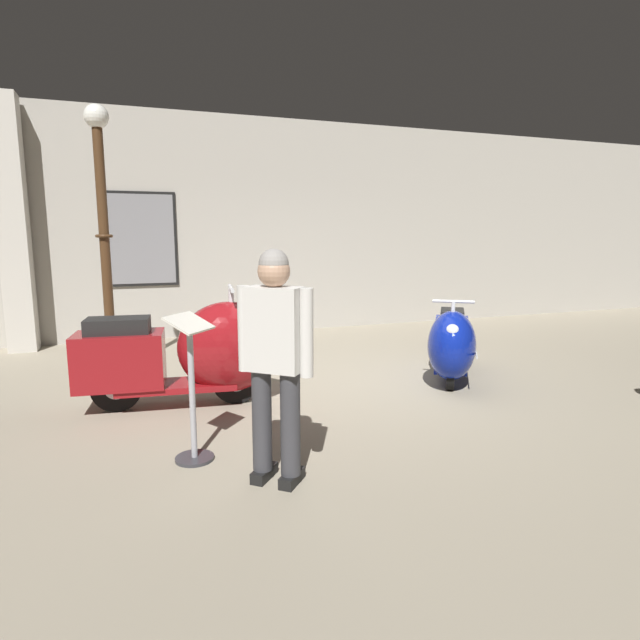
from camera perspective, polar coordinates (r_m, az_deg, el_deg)
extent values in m
plane|color=gray|center=(5.76, 2.97, -7.03)|extent=(60.00, 60.00, 0.00)
cube|color=#ADA89E|center=(8.83, -5.85, 10.01)|extent=(18.00, 0.20, 3.46)
cube|color=black|center=(8.45, -18.94, 8.32)|extent=(1.06, 0.03, 1.42)
cube|color=gray|center=(8.43, -18.94, 8.32)|extent=(0.98, 0.01, 1.34)
cube|color=beige|center=(8.34, -30.43, 8.82)|extent=(0.36, 0.36, 3.46)
cylinder|color=black|center=(5.16, -9.16, -6.43)|extent=(0.47, 0.15, 0.46)
cylinder|color=silver|center=(5.16, -9.16, -6.43)|extent=(0.22, 0.13, 0.21)
cylinder|color=black|center=(5.21, -21.30, -6.81)|extent=(0.47, 0.15, 0.46)
cylinder|color=silver|center=(5.21, -21.30, -6.81)|extent=(0.22, 0.13, 0.21)
cube|color=maroon|center=(5.17, -15.24, -6.90)|extent=(1.13, 0.54, 0.06)
ellipsoid|color=maroon|center=(5.08, -9.90, -2.90)|extent=(1.03, 0.71, 0.87)
cube|color=maroon|center=(5.15, -20.96, -4.09)|extent=(0.83, 0.55, 0.51)
cube|color=black|center=(5.08, -21.17, -0.56)|extent=(0.59, 0.39, 0.14)
sphere|color=silver|center=(5.06, -6.33, -0.10)|extent=(0.17, 0.17, 0.17)
cylinder|color=silver|center=(5.01, -9.64, 1.60)|extent=(0.05, 0.05, 0.32)
cylinder|color=silver|center=(5.00, -9.69, 3.42)|extent=(0.10, 0.51, 0.04)
cube|color=silver|center=(5.38, -10.06, -2.85)|extent=(0.77, 0.11, 0.03)
cylinder|color=black|center=(5.70, 14.04, -5.49)|extent=(0.28, 0.36, 0.38)
cylinder|color=silver|center=(5.70, 14.04, -5.49)|extent=(0.17, 0.19, 0.17)
cylinder|color=black|center=(6.58, 14.04, -3.49)|extent=(0.28, 0.36, 0.38)
cylinder|color=silver|center=(6.58, 14.04, -3.49)|extent=(0.17, 0.19, 0.17)
cube|color=navy|center=(6.14, 14.03, -4.59)|extent=(0.79, 0.95, 0.05)
ellipsoid|color=navy|center=(5.68, 14.15, -2.69)|extent=(0.86, 0.95, 0.73)
cube|color=navy|center=(6.50, 14.12, -1.74)|extent=(0.68, 0.76, 0.42)
cube|color=black|center=(6.46, 14.21, 0.60)|extent=(0.48, 0.53, 0.12)
sphere|color=silver|center=(5.38, 14.24, -1.19)|extent=(0.14, 0.14, 0.14)
cylinder|color=silver|center=(5.59, 14.29, 0.61)|extent=(0.04, 0.04, 0.27)
cylinder|color=silver|center=(5.57, 14.34, 1.97)|extent=(0.37, 0.26, 0.03)
cube|color=silver|center=(5.70, 16.59, -3.26)|extent=(0.37, 0.54, 0.02)
cylinder|color=#472D19|center=(6.59, -21.64, -4.76)|extent=(0.28, 0.28, 0.18)
cylinder|color=#472D19|center=(6.42, -22.39, 7.30)|extent=(0.11, 0.11, 2.58)
torus|color=#472D19|center=(6.41, -22.46, 8.46)|extent=(0.19, 0.19, 0.04)
sphere|color=white|center=(6.54, -23.20, 19.73)|extent=(0.26, 0.26, 0.26)
cube|color=black|center=(3.60, -3.07, -16.80)|extent=(0.23, 0.24, 0.07)
cylinder|color=#38383D|center=(3.42, -3.25, -10.64)|extent=(0.13, 0.13, 0.76)
cube|color=black|center=(3.68, -6.09, -16.24)|extent=(0.23, 0.24, 0.07)
cylinder|color=#38383D|center=(3.51, -6.35, -10.19)|extent=(0.13, 0.13, 0.76)
cube|color=silver|center=(3.31, -4.96, -1.01)|extent=(0.39, 0.37, 0.54)
cylinder|color=silver|center=(3.23, -1.47, -1.43)|extent=(0.08, 0.08, 0.56)
cylinder|color=silver|center=(3.41, -8.26, -0.93)|extent=(0.08, 0.08, 0.56)
sphere|color=tan|center=(3.27, -5.05, 5.31)|extent=(0.20, 0.20, 0.20)
sphere|color=gray|center=(3.26, -5.06, 6.12)|extent=(0.19, 0.19, 0.19)
cylinder|color=#333338|center=(4.04, -13.49, -14.43)|extent=(0.28, 0.28, 0.02)
cylinder|color=#A5A5AD|center=(3.87, -13.77, -7.69)|extent=(0.04, 0.04, 0.97)
cube|color=silver|center=(3.76, -14.07, -0.32)|extent=(0.38, 0.39, 0.12)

